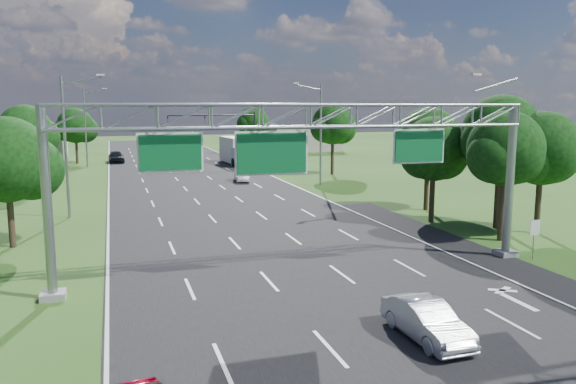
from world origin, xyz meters
name	(u,v)px	position (x,y,z in m)	size (l,w,h in m)	color
ground	(228,209)	(0.00, 30.00, 0.00)	(220.00, 220.00, 0.00)	#284815
road	(228,209)	(0.00, 30.00, 0.00)	(18.00, 180.00, 0.02)	black
road_flare	(462,249)	(10.20, 14.00, 0.00)	(3.00, 30.00, 0.02)	black
sign_gantry	(310,129)	(0.33, 12.00, 6.89)	(23.50, 1.00, 9.56)	gray
regulatory_sign	(535,231)	(12.40, 10.98, 1.51)	(0.60, 0.08, 2.10)	gray
traffic_signal	(230,126)	(7.48, 65.00, 5.17)	(12.21, 0.24, 7.00)	black
streetlight_l_near	(68,140)	(-11.30, 30.00, 5.58)	(2.97, 0.22, 10.16)	gray
streetlight_l_far	(87,124)	(-11.30, 65.00, 5.58)	(2.97, 0.22, 10.16)	gray
streetlight_r_mid	(319,130)	(11.30, 40.00, 5.58)	(2.97, 0.22, 10.16)	gray
tree_cluster_right	(479,146)	(14.80, 19.19, 5.31)	(9.91, 14.60, 8.68)	#2D2116
tree_verge_la	(8,164)	(-13.92, 22.04, 4.76)	(5.76, 4.80, 7.40)	#2D2116
tree_verge_lb	(26,133)	(-15.92, 45.04, 5.41)	(5.76, 4.80, 8.06)	#2D2116
tree_verge_lc	(76,127)	(-12.92, 70.04, 4.98)	(5.76, 4.80, 7.62)	#2D2116
tree_verge_rd	(333,126)	(16.08, 48.04, 5.63)	(5.76, 4.80, 8.28)	#2D2116
tree_verge_re	(253,122)	(14.08, 78.04, 5.20)	(5.76, 4.80, 7.84)	#2D2116
building_left	(14,143)	(-22.00, 78.00, 2.50)	(14.00, 10.00, 5.00)	#AB9D8F
building_right	(302,139)	(24.00, 82.00, 2.00)	(12.00, 9.00, 4.00)	#AB9D8F
silver_sedan	(426,320)	(1.67, 3.76, 0.67)	(1.41, 4.06, 1.34)	silver
car_queue_a	(184,162)	(0.61, 61.91, 0.63)	(1.77, 4.36, 1.26)	silver
car_queue_b	(184,159)	(1.18, 66.70, 0.53)	(1.76, 3.82, 1.06)	black
car_queue_c	(116,157)	(-7.84, 69.81, 0.82)	(1.94, 4.83, 1.65)	black
car_queue_d	(242,175)	(4.62, 45.36, 0.64)	(1.35, 3.88, 1.28)	white
box_truck	(237,151)	(8.00, 62.96, 1.73)	(3.34, 9.72, 3.61)	silver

